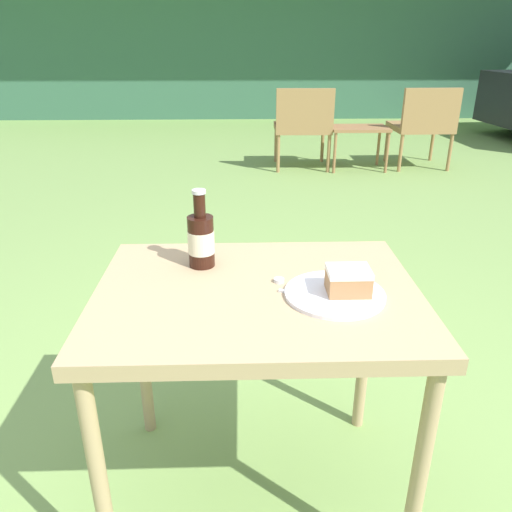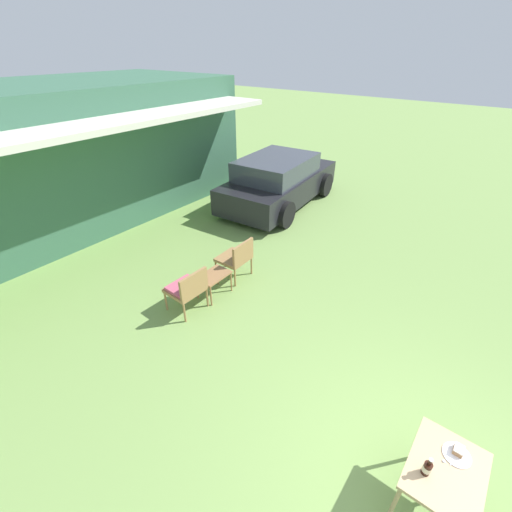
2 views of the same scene
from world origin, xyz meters
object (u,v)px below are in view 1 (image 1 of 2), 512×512
Objects in this scene: wicker_chair_cushioned at (303,123)px; cola_bottle_near at (201,239)px; patio_table at (257,316)px; cake_on_plate at (341,288)px; wicker_chair_plain at (424,122)px; garden_side_table at (359,132)px.

cola_bottle_near reaches higher than wicker_chair_cushioned.
patio_table is at bearing -45.37° from cola_bottle_near.
patio_table is 0.24m from cake_on_plate.
wicker_chair_plain is 3.32× the size of cake_on_plate.
cake_on_plate is (-0.99, -4.15, 0.34)m from garden_side_table.
wicker_chair_plain reaches higher than garden_side_table.
patio_table is at bearing 82.81° from wicker_chair_cushioned.
cake_on_plate is 1.14× the size of cola_bottle_near.
wicker_chair_plain is 4.55m from patio_table.
garden_side_table is 4.20m from cola_bottle_near.
cola_bottle_near is (-1.35, -3.95, 0.40)m from garden_side_table.
wicker_chair_plain is 0.69m from garden_side_table.
cola_bottle_near is at bearing -108.86° from garden_side_table.
wicker_chair_cushioned is at bearing 81.59° from patio_table.
cola_bottle_near is at bearing 61.53° from wicker_chair_plain.
patio_table is (-1.20, -4.11, 0.24)m from garden_side_table.
wicker_chair_plain is at bearing 2.49° from garden_side_table.
wicker_chair_cushioned reaches higher than cake_on_plate.
garden_side_table is at bearing 73.73° from patio_table.
cola_bottle_near reaches higher than patio_table.
garden_side_table is (0.58, -0.05, -0.09)m from wicker_chair_cushioned.
garden_side_table is at bearing 71.14° from cola_bottle_near.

